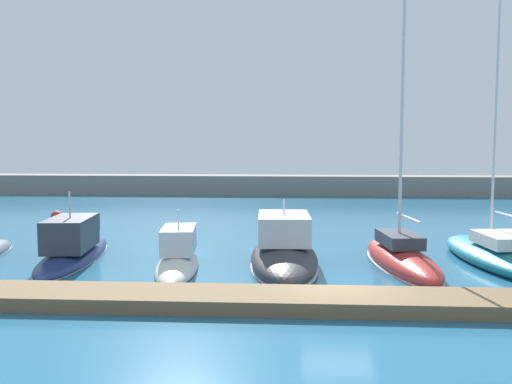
{
  "coord_description": "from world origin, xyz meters",
  "views": [
    {
      "loc": [
        -1.69,
        -19.71,
        5.53
      ],
      "look_at": [
        -3.18,
        4.1,
        3.34
      ],
      "focal_mm": 39.89,
      "sensor_mm": 36.0,
      "label": 1
    }
  ],
  "objects_px": {
    "mooring_buoy_red": "(57,217)",
    "motorboat_ivory_third": "(178,260)",
    "motorboat_navy_second": "(73,248)",
    "sailboat_red_fifth": "(401,256)",
    "sailboat_teal_sixth": "(502,254)",
    "motorboat_charcoal_fourth": "(284,251)"
  },
  "relations": [
    {
      "from": "sailboat_teal_sixth",
      "to": "mooring_buoy_red",
      "type": "bearing_deg",
      "value": 55.95
    },
    {
      "from": "motorboat_charcoal_fourth",
      "to": "sailboat_red_fifth",
      "type": "bearing_deg",
      "value": -94.32
    },
    {
      "from": "motorboat_ivory_third",
      "to": "mooring_buoy_red",
      "type": "height_order",
      "value": "motorboat_ivory_third"
    },
    {
      "from": "motorboat_ivory_third",
      "to": "sailboat_teal_sixth",
      "type": "distance_m",
      "value": 14.48
    },
    {
      "from": "sailboat_red_fifth",
      "to": "mooring_buoy_red",
      "type": "distance_m",
      "value": 26.34
    },
    {
      "from": "motorboat_navy_second",
      "to": "sailboat_red_fifth",
      "type": "height_order",
      "value": "sailboat_red_fifth"
    },
    {
      "from": "motorboat_navy_second",
      "to": "sailboat_red_fifth",
      "type": "xyz_separation_m",
      "value": [
        14.92,
        -0.56,
        -0.06
      ]
    },
    {
      "from": "motorboat_ivory_third",
      "to": "motorboat_charcoal_fourth",
      "type": "distance_m",
      "value": 4.71
    },
    {
      "from": "motorboat_ivory_third",
      "to": "mooring_buoy_red",
      "type": "distance_m",
      "value": 19.75
    },
    {
      "from": "motorboat_navy_second",
      "to": "sailboat_teal_sixth",
      "type": "distance_m",
      "value": 19.57
    },
    {
      "from": "motorboat_charcoal_fourth",
      "to": "sailboat_red_fifth",
      "type": "height_order",
      "value": "sailboat_red_fifth"
    },
    {
      "from": "motorboat_charcoal_fourth",
      "to": "sailboat_teal_sixth",
      "type": "xyz_separation_m",
      "value": [
        9.78,
        0.69,
        -0.16
      ]
    },
    {
      "from": "motorboat_charcoal_fourth",
      "to": "sailboat_teal_sixth",
      "type": "distance_m",
      "value": 9.81
    },
    {
      "from": "mooring_buoy_red",
      "to": "motorboat_ivory_third",
      "type": "bearing_deg",
      "value": -52.54
    },
    {
      "from": "motorboat_charcoal_fourth",
      "to": "mooring_buoy_red",
      "type": "xyz_separation_m",
      "value": [
        -16.61,
        14.68,
        -0.57
      ]
    },
    {
      "from": "motorboat_navy_second",
      "to": "motorboat_charcoal_fourth",
      "type": "relative_size",
      "value": 1.03
    },
    {
      "from": "motorboat_charcoal_fourth",
      "to": "sailboat_teal_sixth",
      "type": "relative_size",
      "value": 0.48
    },
    {
      "from": "motorboat_charcoal_fourth",
      "to": "mooring_buoy_red",
      "type": "relative_size",
      "value": 10.78
    },
    {
      "from": "motorboat_charcoal_fourth",
      "to": "motorboat_navy_second",
      "type": "bearing_deg",
      "value": 85.44
    },
    {
      "from": "sailboat_red_fifth",
      "to": "motorboat_charcoal_fourth",
      "type": "bearing_deg",
      "value": 81.29
    },
    {
      "from": "motorboat_ivory_third",
      "to": "sailboat_red_fifth",
      "type": "height_order",
      "value": "sailboat_red_fifth"
    },
    {
      "from": "motorboat_navy_second",
      "to": "motorboat_charcoal_fourth",
      "type": "bearing_deg",
      "value": -97.95
    }
  ]
}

